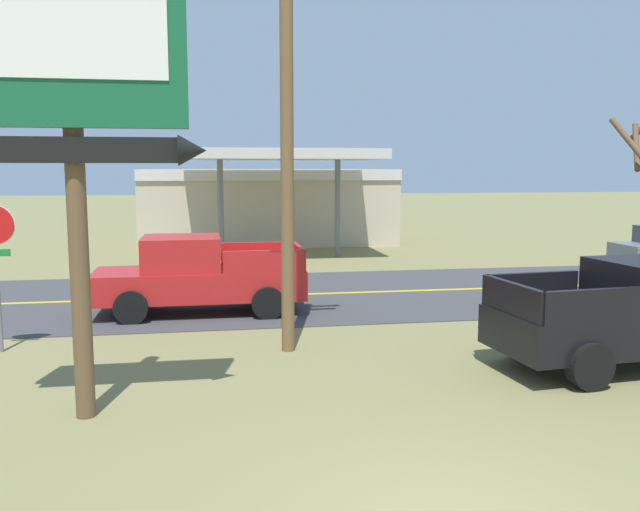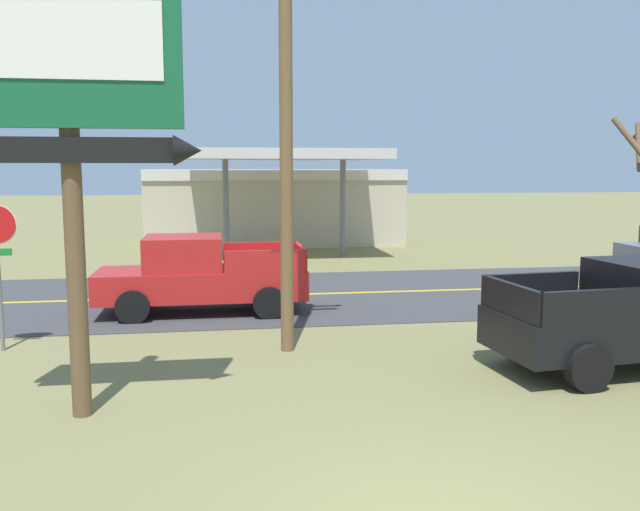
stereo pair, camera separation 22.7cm
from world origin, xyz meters
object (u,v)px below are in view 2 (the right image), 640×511
at_px(motel_sign, 72,109).
at_px(pickup_black_parked_on_lawn, 635,316).
at_px(utility_pole, 286,99).
at_px(pickup_red_on_road, 200,275).
at_px(gas_station, 274,203).

bearing_deg(motel_sign, pickup_black_parked_on_lawn, 6.81).
distance_m(motel_sign, utility_pole, 4.67).
relative_size(motel_sign, pickup_red_on_road, 1.23).
bearing_deg(motel_sign, pickup_red_on_road, 78.07).
relative_size(utility_pole, pickup_black_parked_on_lawn, 1.74).
relative_size(motel_sign, utility_pole, 0.68).
bearing_deg(motel_sign, gas_station, 78.42).
bearing_deg(utility_pole, pickup_red_on_road, 115.01).
bearing_deg(pickup_black_parked_on_lawn, motel_sign, -173.19).
height_order(motel_sign, gas_station, motel_sign).
bearing_deg(pickup_black_parked_on_lawn, pickup_red_on_road, 143.11).
relative_size(utility_pole, pickup_red_on_road, 1.80).
height_order(motel_sign, utility_pole, utility_pole).
relative_size(utility_pole, gas_station, 0.78).
bearing_deg(gas_station, pickup_black_parked_on_lawn, -77.82).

